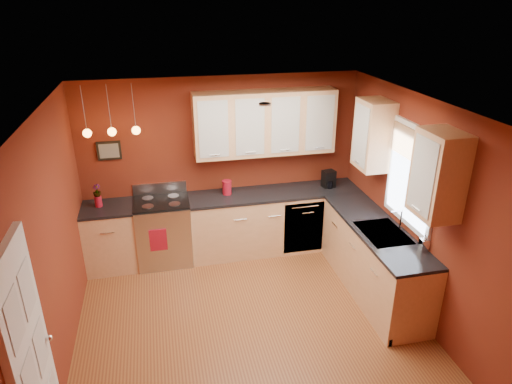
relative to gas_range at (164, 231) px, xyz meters
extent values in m
plane|color=brown|center=(0.92, -1.80, -0.48)|extent=(4.20, 4.20, 0.00)
cube|color=silver|center=(0.92, -1.80, 2.12)|extent=(4.00, 4.20, 0.02)
cube|color=maroon|center=(0.92, 0.30, 0.82)|extent=(4.00, 0.02, 2.60)
cube|color=maroon|center=(-1.08, -1.80, 0.82)|extent=(0.02, 4.20, 2.60)
cube|color=maroon|center=(2.92, -1.80, 0.82)|extent=(0.02, 4.20, 2.60)
cube|color=#E6AD7B|center=(-0.73, 0.00, -0.03)|extent=(0.70, 0.60, 0.90)
cube|color=#E6AD7B|center=(1.65, 0.00, -0.03)|extent=(2.54, 0.60, 0.90)
cube|color=#E6AD7B|center=(2.62, -1.35, -0.03)|extent=(0.60, 2.10, 0.90)
cube|color=black|center=(-0.73, 0.00, 0.44)|extent=(0.70, 0.62, 0.04)
cube|color=black|center=(1.65, 0.00, 0.44)|extent=(2.54, 0.62, 0.04)
cube|color=black|center=(2.62, -1.35, 0.44)|extent=(0.62, 2.10, 0.04)
cube|color=#B9B9BE|center=(0.00, 0.00, -0.02)|extent=(0.76, 0.64, 0.92)
cube|color=black|center=(0.00, -0.30, 0.00)|extent=(0.55, 0.02, 0.32)
cylinder|color=#B9B9BE|center=(0.00, -0.31, 0.24)|extent=(0.60, 0.02, 0.02)
cube|color=black|center=(0.00, 0.00, 0.45)|extent=(0.76, 0.60, 0.03)
cylinder|color=gray|center=(-0.18, -0.14, 0.47)|extent=(0.16, 0.16, 0.01)
cylinder|color=gray|center=(0.18, -0.14, 0.47)|extent=(0.16, 0.16, 0.01)
cylinder|color=gray|center=(-0.18, 0.14, 0.47)|extent=(0.16, 0.16, 0.01)
cylinder|color=gray|center=(0.18, 0.14, 0.47)|extent=(0.16, 0.16, 0.01)
cube|color=#B9B9BE|center=(0.00, 0.30, 0.55)|extent=(0.76, 0.04, 0.16)
cube|color=#B9B9BE|center=(2.02, -0.29, -0.03)|extent=(0.60, 0.02, 0.80)
cube|color=gray|center=(2.62, -1.50, 0.43)|extent=(0.50, 0.70, 0.05)
cube|color=black|center=(2.62, -1.33, 0.42)|extent=(0.42, 0.30, 0.02)
cube|color=black|center=(2.62, -1.67, 0.42)|extent=(0.42, 0.30, 0.02)
cylinder|color=white|center=(2.84, -1.50, 0.60)|extent=(0.02, 0.02, 0.28)
cylinder|color=white|center=(2.77, -1.50, 0.73)|extent=(0.16, 0.02, 0.02)
cube|color=white|center=(2.90, -1.50, 1.17)|extent=(0.04, 1.02, 1.22)
cube|color=white|center=(2.89, -1.50, 1.17)|extent=(0.01, 0.90, 1.10)
cube|color=#9F7A4F|center=(2.87, -1.50, 1.54)|extent=(0.02, 0.96, 0.36)
cube|color=white|center=(-1.05, -3.00, 0.54)|extent=(0.06, 0.82, 2.05)
cube|color=silver|center=(-1.02, -3.18, 1.12)|extent=(0.00, 0.28, 0.40)
cube|color=silver|center=(-1.02, -2.82, 1.12)|extent=(0.00, 0.28, 0.40)
cube|color=silver|center=(-1.02, -3.18, 0.57)|extent=(0.00, 0.28, 0.40)
cube|color=silver|center=(-1.02, -2.82, 0.57)|extent=(0.00, 0.28, 0.40)
sphere|color=white|center=(-0.99, -2.67, 0.52)|extent=(0.06, 0.06, 0.06)
cube|color=#E6AD7B|center=(1.52, 0.12, 1.47)|extent=(2.00, 0.35, 0.90)
cube|color=#E6AD7B|center=(2.75, -1.48, 1.47)|extent=(0.35, 1.95, 0.90)
cube|color=black|center=(-0.63, 0.28, 1.17)|extent=(0.32, 0.03, 0.26)
cylinder|color=gray|center=(-0.83, -0.05, 1.82)|extent=(0.01, 0.01, 0.60)
sphere|color=#FFA53F|center=(-0.83, -0.05, 1.52)|extent=(0.11, 0.11, 0.11)
cylinder|color=gray|center=(-0.53, -0.05, 1.82)|extent=(0.01, 0.01, 0.60)
sphere|color=#FFA53F|center=(-0.53, -0.05, 1.52)|extent=(0.11, 0.11, 0.11)
cylinder|color=gray|center=(-0.23, -0.05, 1.82)|extent=(0.01, 0.01, 0.60)
sphere|color=#FFA53F|center=(-0.23, -0.05, 1.52)|extent=(0.11, 0.11, 0.11)
cylinder|color=maroon|center=(0.95, 0.07, 0.56)|extent=(0.13, 0.13, 0.19)
cylinder|color=maroon|center=(0.95, 0.07, 0.66)|extent=(0.14, 0.14, 0.02)
cylinder|color=maroon|center=(-0.83, 0.04, 0.54)|extent=(0.10, 0.10, 0.15)
imported|color=maroon|center=(-0.83, 0.04, 0.69)|extent=(0.13, 0.13, 0.19)
cube|color=black|center=(2.48, 0.01, 0.59)|extent=(0.20, 0.18, 0.26)
cylinder|color=black|center=(2.48, -0.05, 0.52)|extent=(0.12, 0.12, 0.12)
imported|color=white|center=(2.87, -1.98, 0.56)|extent=(0.10, 0.10, 0.21)
cube|color=maroon|center=(-0.08, -0.33, 0.04)|extent=(0.24, 0.02, 0.32)
camera|label=1|loc=(0.03, -5.95, 3.13)|focal=32.00mm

